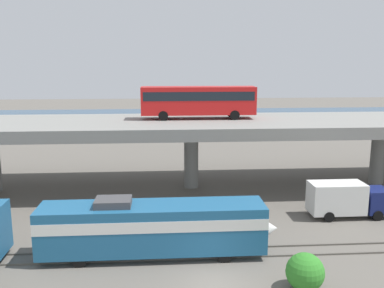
{
  "coord_description": "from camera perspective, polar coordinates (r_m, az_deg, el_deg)",
  "views": [
    {
      "loc": [
        -2.96,
        -23.07,
        13.17
      ],
      "look_at": [
        0.35,
        23.75,
        3.94
      ],
      "focal_mm": 39.26,
      "sensor_mm": 36.0,
      "label": 1
    }
  ],
  "objects": [
    {
      "name": "ground_plane",
      "position": [
        26.73,
        3.0,
        -18.41
      ],
      "size": [
        260.0,
        260.0,
        0.0
      ],
      "primitive_type": "plane",
      "color": "#605B54"
    },
    {
      "name": "rail_strip_near",
      "position": [
        29.54,
        2.21,
        -15.22
      ],
      "size": [
        110.0,
        0.12,
        0.12
      ],
      "primitive_type": "cube",
      "color": "#59544C",
      "rests_on": "ground_plane"
    },
    {
      "name": "rail_strip_far",
      "position": [
        30.9,
        1.89,
        -13.98
      ],
      "size": [
        110.0,
        0.12,
        0.12
      ],
      "primitive_type": "cube",
      "color": "#59544C",
      "rests_on": "ground_plane"
    },
    {
      "name": "train_locomotive",
      "position": [
        29.21,
        -3.83,
        -10.97
      ],
      "size": [
        16.31,
        3.04,
        4.18
      ],
      "color": "#1E5984",
      "rests_on": "ground_plane"
    },
    {
      "name": "highway_overpass",
      "position": [
        43.69,
        -0.11,
        2.26
      ],
      "size": [
        96.0,
        12.18,
        7.19
      ],
      "color": "gray",
      "rests_on": "ground_plane"
    },
    {
      "name": "transit_bus_on_overpass",
      "position": [
        44.54,
        0.88,
        6.08
      ],
      "size": [
        12.0,
        2.68,
        3.4
      ],
      "color": "red",
      "rests_on": "highway_overpass"
    },
    {
      "name": "service_truck_east",
      "position": [
        38.6,
        20.22,
        -6.96
      ],
      "size": [
        6.8,
        2.46,
        3.04
      ],
      "color": "navy",
      "rests_on": "ground_plane"
    },
    {
      "name": "pier_parking_lot",
      "position": [
        79.08,
        -1.85,
        2.19
      ],
      "size": [
        74.92,
        11.19,
        1.78
      ],
      "primitive_type": "cube",
      "color": "gray",
      "rests_on": "ground_plane"
    },
    {
      "name": "parked_car_0",
      "position": [
        77.16,
        1.0,
        3.22
      ],
      "size": [
        4.1,
        1.94,
        1.5
      ],
      "color": "#0C4C26",
      "rests_on": "pier_parking_lot"
    },
    {
      "name": "parked_car_1",
      "position": [
        80.87,
        -21.18,
        2.83
      ],
      "size": [
        4.02,
        1.9,
        1.5
      ],
      "rotation": [
        0.0,
        0.0,
        3.14
      ],
      "color": "navy",
      "rests_on": "pier_parking_lot"
    },
    {
      "name": "parked_car_2",
      "position": [
        81.52,
        0.78,
        3.65
      ],
      "size": [
        4.43,
        1.87,
        1.5
      ],
      "color": "maroon",
      "rests_on": "pier_parking_lot"
    },
    {
      "name": "parked_car_3",
      "position": [
        84.68,
        19.1,
        3.32
      ],
      "size": [
        4.59,
        1.88,
        1.5
      ],
      "color": "navy",
      "rests_on": "pier_parking_lot"
    },
    {
      "name": "harbor_water",
      "position": [
        101.97,
        -2.35,
        3.7
      ],
      "size": [
        140.0,
        36.0,
        0.01
      ],
      "primitive_type": "cube",
      "color": "navy",
      "rests_on": "ground_plane"
    },
    {
      "name": "shrub_right",
      "position": [
        26.37,
        15.1,
        -16.45
      ],
      "size": [
        2.26,
        2.26,
        2.26
      ],
      "primitive_type": "sphere",
      "color": "#308228",
      "rests_on": "ground_plane"
    }
  ]
}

